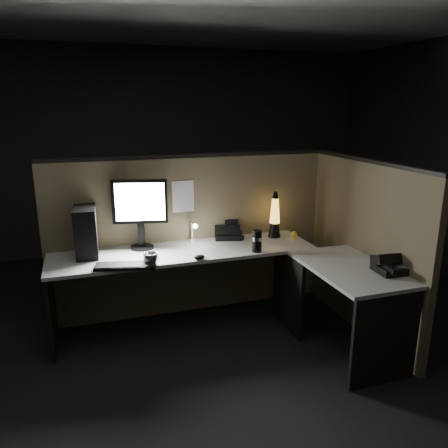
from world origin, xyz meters
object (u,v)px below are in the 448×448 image
object	(u,v)px
pc_tower	(86,231)
lava_lamp	(275,218)
monitor	(140,207)
keyboard	(126,266)
desk_phone	(391,264)

from	to	relation	value
pc_tower	lava_lamp	size ratio (longest dim) A/B	0.94
pc_tower	lava_lamp	xyz separation A→B (m)	(1.73, -0.03, -0.02)
monitor	keyboard	distance (m)	0.61
monitor	desk_phone	bearing A→B (deg)	-21.74
lava_lamp	desk_phone	size ratio (longest dim) A/B	1.60
pc_tower	monitor	size ratio (longest dim) A/B	0.67
pc_tower	keyboard	xyz separation A→B (m)	(0.27, -0.42, -0.20)
desk_phone	lava_lamp	bearing A→B (deg)	117.35
monitor	desk_phone	distance (m)	2.11
keyboard	lava_lamp	bearing A→B (deg)	27.65
lava_lamp	keyboard	bearing A→B (deg)	-164.95
desk_phone	keyboard	bearing A→B (deg)	164.01
pc_tower	monitor	xyz separation A→B (m)	(0.46, 0.03, 0.16)
keyboard	desk_phone	bearing A→B (deg)	-7.98
monitor	lava_lamp	bearing A→B (deg)	9.65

